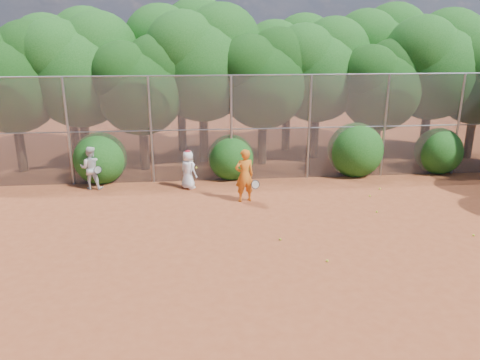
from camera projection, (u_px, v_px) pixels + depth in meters
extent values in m
plane|color=brown|center=(285.00, 246.00, 12.67)|extent=(80.00, 80.00, 0.00)
cylinder|color=gray|center=(68.00, 132.00, 17.11)|extent=(0.09, 0.09, 4.00)
cylinder|color=gray|center=(151.00, 131.00, 17.38)|extent=(0.09, 0.09, 4.00)
cylinder|color=gray|center=(231.00, 129.00, 17.65)|extent=(0.09, 0.09, 4.00)
cylinder|color=gray|center=(309.00, 128.00, 17.92)|extent=(0.09, 0.09, 4.00)
cylinder|color=gray|center=(385.00, 126.00, 18.19)|extent=(0.09, 0.09, 4.00)
cylinder|color=gray|center=(458.00, 125.00, 18.46)|extent=(0.09, 0.09, 4.00)
cylinder|color=gray|center=(258.00, 75.00, 17.13)|extent=(20.00, 0.05, 0.05)
cylinder|color=gray|center=(257.00, 129.00, 17.74)|extent=(20.00, 0.04, 0.04)
cube|color=slate|center=(257.00, 129.00, 17.74)|extent=(20.00, 0.02, 4.00)
cylinder|color=black|center=(20.00, 143.00, 19.03)|extent=(0.38, 0.38, 2.38)
sphere|color=black|center=(11.00, 85.00, 18.32)|extent=(3.81, 3.81, 3.81)
sphere|color=black|center=(31.00, 59.00, 18.46)|extent=(3.05, 3.05, 3.05)
cylinder|color=black|center=(85.00, 137.00, 19.71)|extent=(0.38, 0.38, 2.52)
sphere|color=#134711|center=(79.00, 78.00, 18.96)|extent=(4.03, 4.03, 4.03)
sphere|color=#134711|center=(99.00, 51.00, 19.10)|extent=(3.23, 3.23, 3.23)
sphere|color=#134711|center=(57.00, 58.00, 18.36)|extent=(3.02, 3.02, 3.02)
cylinder|color=black|center=(144.00, 144.00, 19.33)|extent=(0.36, 0.36, 2.17)
sphere|color=black|center=(140.00, 92.00, 18.67)|extent=(3.47, 3.47, 3.47)
sphere|color=black|center=(157.00, 69.00, 18.80)|extent=(2.78, 2.78, 2.78)
sphere|color=black|center=(123.00, 75.00, 18.16)|extent=(2.60, 2.60, 2.60)
cylinder|color=black|center=(204.00, 132.00, 20.42)|extent=(0.39, 0.39, 2.66)
sphere|color=#134711|center=(202.00, 71.00, 19.63)|extent=(4.26, 4.26, 4.26)
sphere|color=#134711|center=(222.00, 44.00, 19.78)|extent=(3.40, 3.40, 3.40)
sphere|color=#134711|center=(183.00, 50.00, 19.00)|extent=(3.19, 3.19, 3.19)
cylinder|color=black|center=(262.00, 138.00, 20.14)|extent=(0.37, 0.37, 2.27)
sphere|color=black|center=(263.00, 86.00, 19.46)|extent=(3.64, 3.64, 3.64)
sphere|color=black|center=(279.00, 62.00, 19.59)|extent=(2.91, 2.91, 2.91)
sphere|color=black|center=(249.00, 68.00, 18.92)|extent=(2.73, 2.73, 2.73)
cylinder|color=black|center=(315.00, 131.00, 21.09)|extent=(0.38, 0.38, 2.45)
sphere|color=#134711|center=(317.00, 77.00, 20.36)|extent=(3.92, 3.92, 3.92)
sphere|color=#134711|center=(334.00, 53.00, 20.50)|extent=(3.14, 3.14, 3.14)
sphere|color=#134711|center=(304.00, 59.00, 19.78)|extent=(2.94, 2.94, 2.94)
cylinder|color=black|center=(376.00, 139.00, 20.42)|extent=(0.36, 0.36, 2.10)
sphere|color=black|center=(380.00, 91.00, 19.79)|extent=(3.36, 3.36, 3.36)
sphere|color=black|center=(394.00, 70.00, 19.92)|extent=(2.69, 2.69, 2.69)
sphere|color=black|center=(370.00, 76.00, 19.30)|extent=(2.52, 2.52, 2.52)
cylinder|color=black|center=(425.00, 129.00, 21.14)|extent=(0.39, 0.39, 2.59)
sphere|color=#134711|center=(432.00, 72.00, 20.37)|extent=(4.14, 4.14, 4.14)
sphere|color=#134711|center=(449.00, 47.00, 20.52)|extent=(3.32, 3.32, 3.32)
sphere|color=#134711|center=(422.00, 53.00, 19.75)|extent=(3.11, 3.11, 3.11)
cylinder|color=black|center=(470.00, 133.00, 21.08)|extent=(0.37, 0.37, 2.31)
sphere|color=black|center=(478.00, 82.00, 20.39)|extent=(3.70, 3.70, 3.70)
sphere|color=black|center=(470.00, 65.00, 19.84)|extent=(2.77, 2.77, 2.77)
cylinder|color=black|center=(74.00, 126.00, 21.78)|extent=(0.39, 0.39, 2.62)
sphere|color=#134711|center=(68.00, 69.00, 21.00)|extent=(4.20, 4.20, 4.20)
sphere|color=#134711|center=(87.00, 45.00, 21.15)|extent=(3.36, 3.36, 3.36)
sphere|color=#134711|center=(46.00, 50.00, 20.38)|extent=(3.15, 3.15, 3.15)
cylinder|color=black|center=(182.00, 121.00, 22.40)|extent=(0.40, 0.40, 2.80)
sphere|color=#134711|center=(180.00, 62.00, 21.56)|extent=(4.48, 4.48, 4.48)
sphere|color=#134711|center=(198.00, 37.00, 21.72)|extent=(3.58, 3.58, 3.58)
sphere|color=#134711|center=(161.00, 42.00, 20.89)|extent=(3.36, 3.36, 3.36)
cylinder|color=black|center=(286.00, 124.00, 22.51)|extent=(0.38, 0.38, 2.52)
sphere|color=#134711|center=(288.00, 72.00, 21.75)|extent=(4.03, 4.03, 4.03)
sphere|color=#134711|center=(304.00, 49.00, 21.90)|extent=(3.23, 3.23, 3.23)
sphere|color=#134711|center=(274.00, 54.00, 21.16)|extent=(3.02, 3.02, 3.02)
cylinder|color=black|center=(372.00, 118.00, 23.45)|extent=(0.40, 0.40, 2.73)
sphere|color=#134711|center=(377.00, 63.00, 22.63)|extent=(4.37, 4.37, 4.37)
sphere|color=#134711|center=(393.00, 39.00, 22.79)|extent=(3.49, 3.49, 3.49)
sphere|color=#134711|center=(366.00, 45.00, 21.99)|extent=(3.28, 3.28, 3.28)
sphere|color=#134711|center=(100.00, 156.00, 17.79)|extent=(2.00, 2.00, 2.00)
sphere|color=#134711|center=(231.00, 155.00, 18.27)|extent=(1.80, 1.80, 1.80)
sphere|color=#134711|center=(355.00, 147.00, 18.66)|extent=(2.20, 2.20, 2.20)
sphere|color=#134711|center=(439.00, 149.00, 19.02)|extent=(1.90, 1.90, 1.90)
imported|color=orange|center=(244.00, 175.00, 15.70)|extent=(0.75, 0.59, 1.83)
torus|color=black|center=(255.00, 184.00, 15.62)|extent=(0.32, 0.18, 0.30)
cylinder|color=black|center=(253.00, 184.00, 15.83)|extent=(0.10, 0.28, 0.11)
imported|color=white|center=(188.00, 170.00, 17.04)|extent=(0.82, 0.81, 1.43)
ellipsoid|color=#B41925|center=(188.00, 152.00, 16.83)|extent=(0.22, 0.22, 0.13)
sphere|color=#BFD226|center=(196.00, 167.00, 16.83)|extent=(0.07, 0.07, 0.07)
imported|color=silver|center=(91.00, 168.00, 16.99)|extent=(0.80, 0.64, 1.59)
torus|color=black|center=(98.00, 170.00, 16.73)|extent=(0.33, 0.23, 0.28)
cylinder|color=black|center=(100.00, 171.00, 16.94)|extent=(0.09, 0.26, 0.16)
sphere|color=#BFD226|center=(377.00, 212.00, 14.94)|extent=(0.07, 0.07, 0.07)
sphere|color=#BFD226|center=(370.00, 196.00, 16.37)|extent=(0.07, 0.07, 0.07)
sphere|color=#BFD226|center=(327.00, 261.00, 11.76)|extent=(0.07, 0.07, 0.07)
sphere|color=#BFD226|center=(474.00, 235.00, 13.23)|extent=(0.07, 0.07, 0.07)
sphere|color=#BFD226|center=(280.00, 239.00, 12.97)|extent=(0.07, 0.07, 0.07)
sphere|color=#BFD226|center=(380.00, 189.00, 17.11)|extent=(0.07, 0.07, 0.07)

